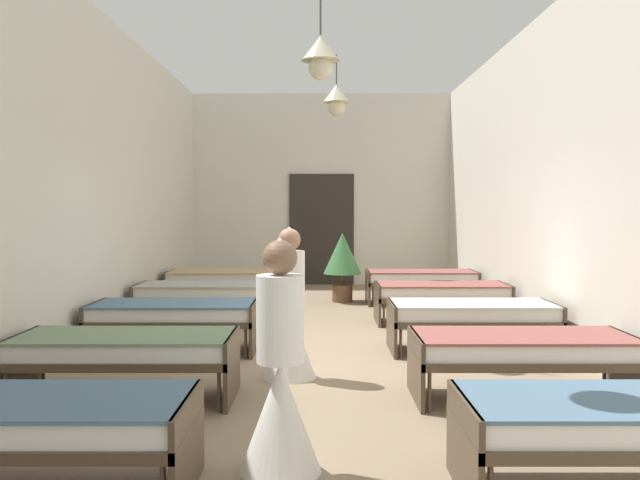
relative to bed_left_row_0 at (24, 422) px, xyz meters
name	(u,v)px	position (x,y,z in m)	size (l,w,h in m)	color
ground_plane	(320,356)	(1.73, 3.80, -0.49)	(6.16, 13.95, 0.10)	#8C755B
room_shell	(320,178)	(1.73, 5.07, 1.63)	(5.96, 13.55, 4.14)	silver
bed_left_row_0	(24,422)	(0.00, 0.00, 0.00)	(1.90, 0.84, 0.57)	#473828
bed_right_row_0	(622,421)	(3.46, 0.00, 0.00)	(1.90, 0.84, 0.57)	#473828
bed_left_row_1	(122,350)	(0.00, 1.90, 0.00)	(1.90, 0.84, 0.57)	#473828
bed_right_row_1	(520,349)	(3.46, 1.90, 0.00)	(1.90, 0.84, 0.57)	#473828
bed_left_row_2	(171,314)	(0.00, 3.80, 0.00)	(1.90, 0.84, 0.57)	#473828
bed_right_row_2	(469,314)	(3.46, 3.80, 0.00)	(1.90, 0.84, 0.57)	#473828
bed_left_row_3	(200,293)	(0.00, 5.70, 0.00)	(1.90, 0.84, 0.57)	#473828
bed_right_row_3	(439,293)	(3.46, 5.70, 0.00)	(1.90, 0.84, 0.57)	#473828
bed_left_row_4	(220,279)	(0.00, 7.60, 0.00)	(1.90, 0.84, 0.57)	#473828
bed_right_row_4	(418,278)	(3.46, 7.60, 0.00)	(1.90, 0.84, 0.57)	#473828
nurse_near_aisle	(278,389)	(1.44, 0.35, 0.09)	(0.52, 0.52, 1.49)	white
nurse_mid_aisle	(287,324)	(1.40, 2.64, 0.09)	(0.52, 0.52, 1.49)	white
potted_plant	(340,257)	(2.09, 7.83, 0.35)	(0.67, 0.67, 1.23)	brown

